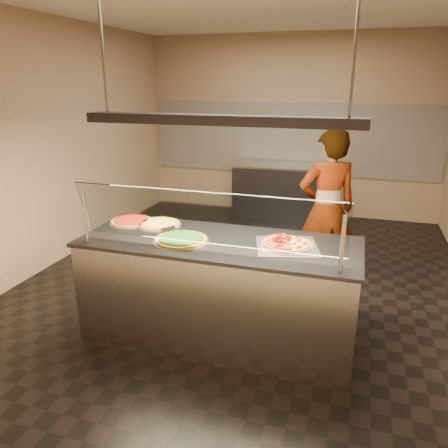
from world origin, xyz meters
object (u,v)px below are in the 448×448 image
(sneeze_guard, at_px, (205,219))
(perforated_tray, at_px, (287,246))
(pizza_cheese, at_px, (159,223))
(worker, at_px, (327,210))
(half_pizza_pepperoni, at_px, (276,241))
(pizza_tomato, at_px, (131,221))
(serving_counter, at_px, (219,288))
(prep_table, at_px, (281,192))
(heat_lamp_housing, at_px, (219,120))
(pizza_spatula, at_px, (162,225))
(half_pizza_sausage, at_px, (300,245))
(pizza_spinach, at_px, (181,239))

(sneeze_guard, bearing_deg, perforated_tray, 32.03)
(pizza_cheese, distance_m, worker, 1.87)
(half_pizza_pepperoni, distance_m, pizza_cheese, 1.19)
(pizza_tomato, relative_size, worker, 0.23)
(serving_counter, distance_m, sneeze_guard, 0.83)
(sneeze_guard, xyz_separation_m, perforated_tray, (0.59, 0.37, -0.29))
(prep_table, relative_size, heat_lamp_housing, 0.69)
(pizza_tomato, bearing_deg, perforated_tray, -7.68)
(pizza_spatula, height_order, worker, worker)
(serving_counter, xyz_separation_m, half_pizza_sausage, (0.69, 0.03, 0.49))
(heat_lamp_housing, bearing_deg, pizza_cheese, 160.84)
(pizza_tomato, xyz_separation_m, prep_table, (0.89, 3.49, -0.48))
(prep_table, bearing_deg, perforated_tray, -79.54)
(pizza_spinach, xyz_separation_m, pizza_tomato, (-0.67, 0.35, -0.00))
(half_pizza_pepperoni, relative_size, pizza_spinach, 0.95)
(pizza_cheese, distance_m, pizza_tomato, 0.30)
(half_pizza_sausage, xyz_separation_m, pizza_tomato, (-1.67, 0.21, -0.01))
(perforated_tray, relative_size, worker, 0.35)
(pizza_spatula, xyz_separation_m, worker, (1.42, 1.22, -0.07))
(serving_counter, bearing_deg, prep_table, 91.42)
(half_pizza_sausage, relative_size, prep_table, 0.29)
(half_pizza_sausage, height_order, pizza_tomato, half_pizza_sausage)
(pizza_cheese, relative_size, heat_lamp_housing, 0.18)
(pizza_spinach, height_order, heat_lamp_housing, heat_lamp_housing)
(pizza_spinach, xyz_separation_m, pizza_cheese, (-0.37, 0.35, -0.00))
(pizza_spinach, xyz_separation_m, heat_lamp_housing, (0.31, 0.12, 1.00))
(perforated_tray, height_order, pizza_spatula, pizza_spatula)
(half_pizza_sausage, bearing_deg, perforated_tray, 179.44)
(worker, bearing_deg, serving_counter, 34.61)
(pizza_spinach, relative_size, prep_table, 0.30)
(sneeze_guard, relative_size, pizza_tomato, 5.26)
(pizza_cheese, distance_m, pizza_spatula, 0.11)
(half_pizza_pepperoni, relative_size, pizza_tomato, 1.10)
(prep_table, height_order, worker, worker)
(pizza_spinach, height_order, prep_table, pizza_spinach)
(half_pizza_sausage, xyz_separation_m, pizza_cheese, (-1.37, 0.21, -0.01))
(sneeze_guard, height_order, heat_lamp_housing, heat_lamp_housing)
(serving_counter, xyz_separation_m, pizza_spatula, (-0.61, 0.15, 0.49))
(sneeze_guard, distance_m, worker, 1.93)
(half_pizza_pepperoni, xyz_separation_m, pizza_tomato, (-1.47, 0.21, -0.02))
(worker, bearing_deg, prep_table, -93.84)
(sneeze_guard, bearing_deg, prep_table, 91.30)
(sneeze_guard, xyz_separation_m, prep_table, (-0.09, 4.07, -0.76))
(perforated_tray, bearing_deg, prep_table, 100.46)
(worker, bearing_deg, half_pizza_pepperoni, 51.86)
(heat_lamp_housing, bearing_deg, sneeze_guard, -90.00)
(serving_counter, distance_m, prep_table, 3.73)
(pizza_cheese, height_order, pizza_spatula, pizza_spatula)
(pizza_spatula, relative_size, prep_table, 0.17)
(sneeze_guard, bearing_deg, pizza_spatula, 140.94)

